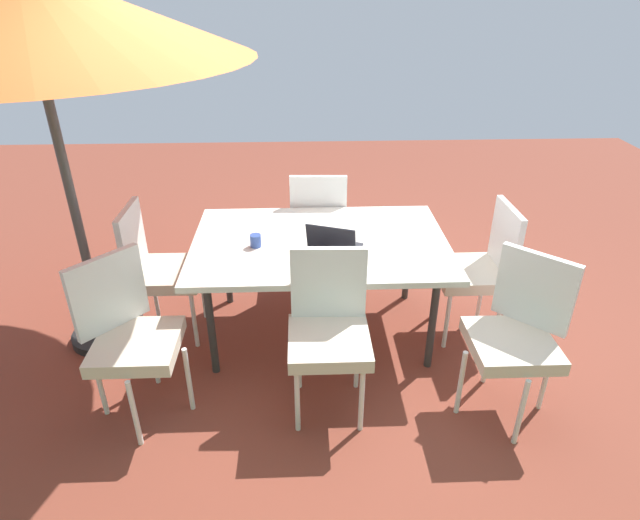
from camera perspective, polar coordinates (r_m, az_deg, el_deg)
ground_plane at (r=3.95m, az=-0.00°, el=-7.71°), size 10.00×10.00×0.02m
dining_table at (r=3.58m, az=-0.00°, el=1.38°), size 1.71×1.15×0.74m
patio_umbrella at (r=3.46m, az=-29.04°, el=22.21°), size 2.42×2.42×2.38m
chair_south at (r=4.32m, az=-0.17°, el=4.36°), size 0.46×0.47×0.98m
chair_northwest at (r=3.20m, az=20.56°, el=-7.14°), size 0.59×0.59×0.98m
chair_west at (r=3.81m, az=16.89°, el=-0.52°), size 0.46×0.46×0.98m
chair_east at (r=3.80m, az=-17.06°, el=-0.59°), size 0.46×0.46×0.98m
chair_northeast at (r=3.17m, az=-19.92°, el=-7.33°), size 0.59×0.59×0.98m
chair_north at (r=3.03m, az=0.96°, el=-7.17°), size 0.46×0.47×0.98m
laptop at (r=3.39m, az=1.51°, el=1.60°), size 0.39×0.34×0.21m
cup at (r=3.49m, az=-6.96°, el=2.09°), size 0.07×0.07×0.08m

